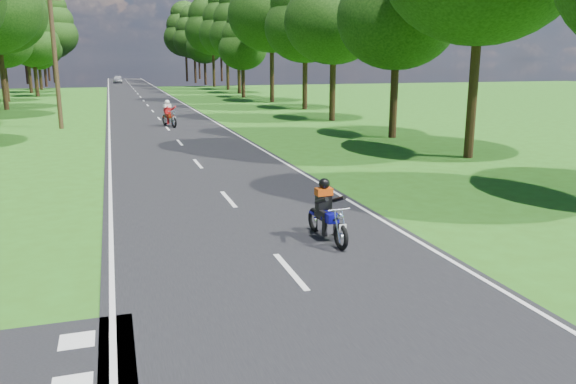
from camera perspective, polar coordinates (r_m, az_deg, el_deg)
name	(u,v)px	position (r m, az deg, el deg)	size (l,w,h in m)	color
ground	(328,316)	(9.23, 4.08, -12.46)	(160.00, 160.00, 0.00)	#2A5C15
main_road	(144,101)	(57.94, -14.45, 8.96)	(7.00, 140.00, 0.02)	black
road_markings	(143,102)	(56.07, -14.48, 8.84)	(7.40, 140.00, 0.01)	silver
treeline	(147,21)	(68.07, -14.12, 16.53)	(40.00, 115.35, 14.78)	black
telegraph_pole	(55,58)	(35.84, -22.59, 12.44)	(1.20, 0.26, 8.00)	#382616
rider_near_blue	(327,210)	(12.58, 4.02, -1.86)	(0.56, 1.68, 1.40)	#0F0D91
rider_far_red	(169,113)	(35.08, -12.00, 7.83)	(0.64, 1.92, 1.60)	#AD260D
distant_car	(118,79)	(102.72, -16.91, 10.92)	(1.58, 3.93, 1.34)	silver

